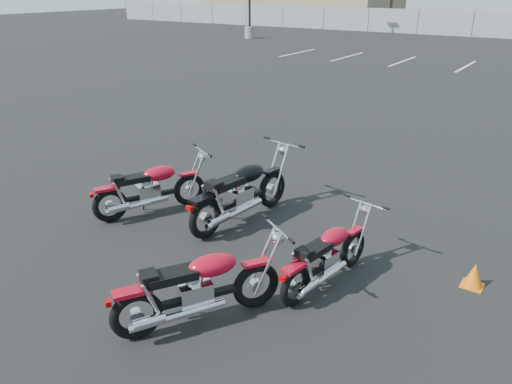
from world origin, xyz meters
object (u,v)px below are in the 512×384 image
Objects in this scene: motorcycle_front_red at (150,189)px; motorcycle_second_black at (241,192)px; motorcycle_third_red at (327,256)px; motorcycle_rear_red at (198,288)px.

motorcycle_second_black is (1.42, 0.59, 0.06)m from motorcycle_front_red.
motorcycle_rear_red is at bearing -119.08° from motorcycle_third_red.
motorcycle_second_black is 2.16m from motorcycle_third_red.
motorcycle_front_red is 0.85× the size of motorcycle_second_black.
motorcycle_rear_red reaches higher than motorcycle_front_red.
motorcycle_front_red reaches higher than motorcycle_third_red.
motorcycle_second_black is 2.65m from motorcycle_rear_red.
motorcycle_front_red is 1.00× the size of motorcycle_rear_red.
motorcycle_rear_red is (-0.84, -1.50, 0.05)m from motorcycle_third_red.
motorcycle_third_red is at bearing -5.18° from motorcycle_front_red.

